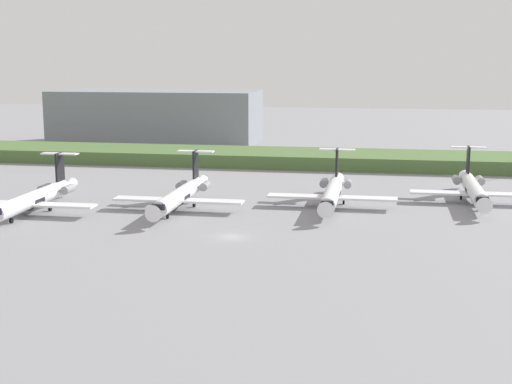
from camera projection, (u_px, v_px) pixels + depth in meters
The scene contains 7 objects.
ground_plane at pixel (265, 199), 136.32m from camera, with size 500.00×500.00×0.00m, color gray.
grass_berm at pixel (294, 158), 179.32m from camera, with size 320.00×20.00×3.19m, color #4C6B38.
regional_jet_second at pixel (34, 198), 123.43m from camera, with size 22.81×31.00×9.00m.
regional_jet_third at pixel (181, 195), 126.71m from camera, with size 22.81×31.00×9.00m.
regional_jet_fourth at pixel (333, 192), 129.33m from camera, with size 22.81×31.00×9.00m.
regional_jet_fifth at pixel (473, 188), 132.72m from camera, with size 22.81×31.00×9.00m.
distant_hangar at pixel (156, 117), 223.61m from camera, with size 62.54×24.60×16.06m, color gray.
Camera 1 is at (21.64, -102.03, 26.22)m, focal length 50.93 mm.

